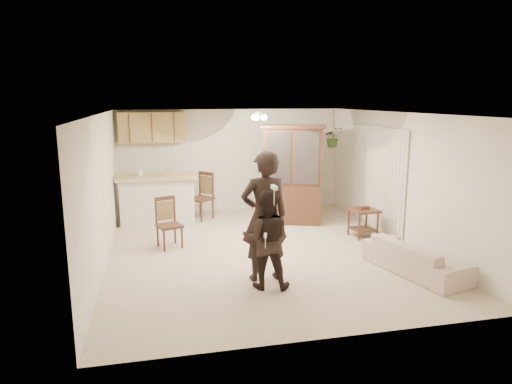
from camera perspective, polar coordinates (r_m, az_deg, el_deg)
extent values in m
plane|color=beige|center=(8.50, 0.76, -7.28)|extent=(6.50, 6.50, 0.00)
cube|color=silver|center=(8.05, 0.81, 9.80)|extent=(5.50, 6.50, 0.02)
cube|color=white|center=(11.33, -3.03, 3.97)|extent=(5.50, 0.02, 2.50)
cube|color=white|center=(5.17, 9.20, -5.47)|extent=(5.50, 0.02, 2.50)
cube|color=white|center=(8.02, -18.71, 0.18)|extent=(0.02, 6.50, 2.50)
cube|color=white|center=(9.21, 17.68, 1.66)|extent=(0.02, 6.50, 2.50)
cube|color=silver|center=(10.42, -12.22, -1.15)|extent=(1.60, 0.55, 1.00)
cube|color=tan|center=(10.32, -12.35, 1.84)|extent=(1.75, 0.70, 0.08)
cube|color=olive|center=(10.92, -12.89, 7.89)|extent=(1.50, 0.34, 0.70)
imported|color=#285120|center=(11.08, 9.59, 6.77)|extent=(0.43, 0.37, 0.48)
cylinder|color=black|center=(11.06, 9.64, 8.45)|extent=(0.01, 0.01, 0.65)
imported|color=#F2E1C7|center=(7.76, 19.38, -6.98)|extent=(1.15, 1.99, 0.73)
imported|color=black|center=(6.94, 1.06, -3.88)|extent=(0.68, 0.47, 1.80)
imported|color=black|center=(6.71, 1.29, -6.45)|extent=(0.77, 0.67, 1.35)
cube|color=#342013|center=(10.27, 4.54, -1.52)|extent=(1.38, 0.89, 0.85)
cube|color=#342013|center=(10.08, 4.64, 4.40)|extent=(1.36, 0.83, 1.28)
cube|color=silver|center=(10.08, 4.64, 4.40)|extent=(1.06, 0.37, 1.12)
cube|color=#342013|center=(10.02, 4.70, 8.16)|extent=(1.49, 0.95, 0.06)
cube|color=#342013|center=(9.42, 13.29, -2.22)|extent=(0.57, 0.57, 0.04)
cube|color=#342013|center=(9.52, 13.18, -4.53)|extent=(0.48, 0.48, 0.03)
cube|color=#342013|center=(9.41, 13.31, -1.92)|extent=(0.20, 0.14, 0.06)
cube|color=#342013|center=(8.69, -10.78, -4.17)|extent=(0.53, 0.53, 0.05)
cube|color=olive|center=(8.63, -10.84, -2.54)|extent=(0.31, 0.13, 0.37)
cube|color=#342013|center=(8.57, -10.90, -1.00)|extent=(0.37, 0.16, 0.07)
cube|color=#342013|center=(10.62, -6.94, -0.84)|extent=(0.68, 0.68, 0.05)
cube|color=olive|center=(10.56, -6.98, 0.70)|extent=(0.27, 0.29, 0.42)
cube|color=#342013|center=(10.52, -7.02, 2.15)|extent=(0.32, 0.36, 0.08)
cube|color=#342013|center=(10.88, 1.37, -0.83)|extent=(0.44, 0.44, 0.04)
cube|color=olive|center=(10.82, 1.38, 0.46)|extent=(0.31, 0.06, 0.36)
cube|color=#342013|center=(10.78, 1.38, 1.67)|extent=(0.38, 0.06, 0.07)
cube|color=white|center=(6.36, 2.29, 0.56)|extent=(0.06, 0.18, 0.05)
cube|color=white|center=(6.31, 1.18, -5.45)|extent=(0.07, 0.13, 0.04)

